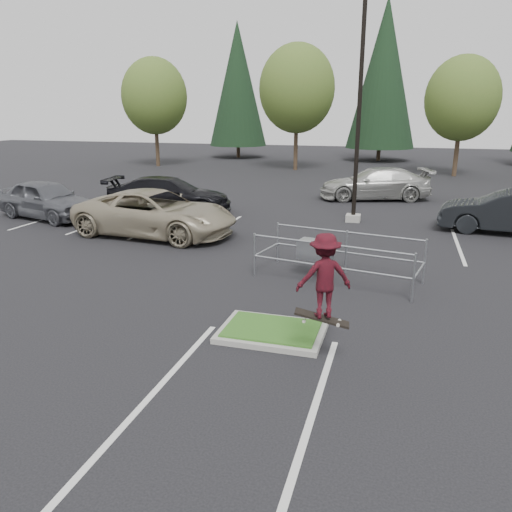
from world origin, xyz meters
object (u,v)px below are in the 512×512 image
(conif_a, at_px, (238,85))
(skateboarder, at_px, (323,276))
(car_l_grey, at_px, (46,199))
(decid_b, at_px, (297,92))
(decid_a, at_px, (155,99))
(decid_c, at_px, (462,101))
(cart_corral, at_px, (321,250))
(light_pole, at_px, (359,112))
(car_l_black, at_px, (168,195))
(car_l_tan, at_px, (156,213))
(car_r_charc, at_px, (510,212))
(conif_b, at_px, (384,74))
(car_far_silver, at_px, (376,184))

(conif_a, bearing_deg, skateboarder, -69.66)
(car_l_grey, bearing_deg, decid_b, -1.31)
(decid_a, distance_m, decid_c, 24.00)
(cart_corral, bearing_deg, skateboarder, -69.33)
(light_pole, distance_m, skateboarder, 13.32)
(car_l_black, bearing_deg, car_l_tan, -169.52)
(car_l_tan, xyz_separation_m, car_l_black, (-1.50, 4.15, -0.03))
(decid_b, bearing_deg, skateboarder, -77.12)
(car_l_grey, bearing_deg, skateboarder, -109.80)
(car_l_grey, bearing_deg, cart_corral, -94.42)
(decid_a, distance_m, cart_corral, 32.13)
(decid_b, xyz_separation_m, car_r_charc, (12.51, -19.03, -5.19))
(cart_corral, height_order, car_l_tan, car_l_tan)
(car_l_black, height_order, car_l_grey, car_l_grey)
(conif_b, bearing_deg, car_far_silver, -87.23)
(conif_b, bearing_deg, cart_corral, -89.45)
(decid_b, bearing_deg, light_pole, -70.65)
(conif_a, xyz_separation_m, car_l_black, (6.00, -28.50, -6.26))
(skateboarder, bearing_deg, car_l_black, -78.02)
(decid_b, xyz_separation_m, conif_a, (-7.99, 9.47, 1.05))
(decid_a, xyz_separation_m, car_r_charc, (24.51, -18.53, -4.73))
(decid_c, height_order, skateboarder, decid_c)
(conif_a, height_order, skateboarder, conif_a)
(car_far_silver, bearing_deg, cart_corral, -18.87)
(decid_a, bearing_deg, decid_b, 2.39)
(light_pole, bearing_deg, car_l_grey, -166.43)
(decid_b, height_order, car_l_black, decid_b)
(decid_c, xyz_separation_m, car_l_grey, (-18.61, -21.00, -4.40))
(conif_b, height_order, car_l_grey, conif_b)
(decid_a, height_order, car_far_silver, decid_a)
(car_l_tan, relative_size, car_l_grey, 1.25)
(light_pole, height_order, skateboarder, light_pole)
(car_r_charc, distance_m, car_far_silver, 8.46)
(decid_a, distance_m, car_l_grey, 22.38)
(conif_b, distance_m, car_l_grey, 34.80)
(light_pole, xyz_separation_m, car_r_charc, (6.00, -0.50, -3.71))
(car_l_tan, bearing_deg, car_far_silver, -30.36)
(conif_a, distance_m, car_l_grey, 31.82)
(decid_a, relative_size, conif_a, 0.69)
(car_r_charc, bearing_deg, conif_a, -137.52)
(decid_b, distance_m, car_l_black, 19.83)
(decid_b, bearing_deg, car_r_charc, -56.69)
(conif_a, relative_size, cart_corral, 2.75)
(car_r_charc, bearing_deg, car_far_silver, -133.48)
(decid_a, relative_size, decid_c, 1.06)
(decid_a, distance_m, conif_a, 10.85)
(decid_b, relative_size, conif_b, 0.66)
(cart_corral, xyz_separation_m, car_l_tan, (-6.85, 3.25, 0.06))
(conif_a, bearing_deg, decid_a, -111.91)
(car_far_silver, bearing_deg, conif_b, 166.95)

